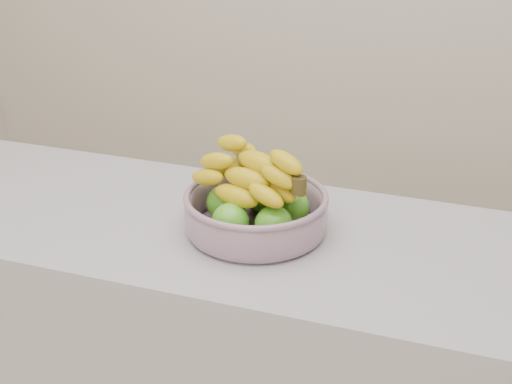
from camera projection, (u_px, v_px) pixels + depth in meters
counter at (238, 381)px, 1.85m from camera, size 2.00×0.60×0.90m
fruit_bowl at (256, 207)px, 1.61m from camera, size 0.33×0.33×0.20m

